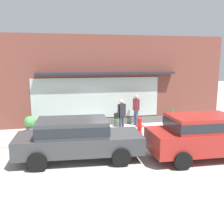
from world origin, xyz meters
TOP-DOWN VIEW (x-y plane):
  - ground_plane at (0.00, 0.00)m, footprint 60.00×60.00m
  - curb_strip at (0.00, -0.20)m, footprint 14.00×0.24m
  - storefront at (-0.01, 3.19)m, footprint 14.00×0.81m
  - fire_hydrant at (1.17, 0.66)m, footprint 0.40×0.37m
  - pedestrian_with_handbag at (0.35, 1.14)m, footprint 0.63×0.26m
  - pedestrian_passerby at (1.56, 2.49)m, footprint 0.33×0.47m
  - parked_car_red at (2.50, -3.00)m, footprint 4.34×2.08m
  - parked_car_dark_gray at (-2.20, -2.18)m, footprint 4.68×2.17m
  - potted_plant_doorstep at (-4.22, 2.27)m, footprint 0.59×0.59m
  - potted_plant_low_front at (3.64, 2.25)m, footprint 0.35×0.35m
  - potted_plant_near_hydrant at (-2.44, 2.22)m, footprint 0.27×0.27m
  - potted_plant_window_right at (0.45, 2.48)m, footprint 0.35×0.35m

SIDE VIEW (x-z plane):
  - ground_plane at x=0.00m, z-range 0.00..0.00m
  - curb_strip at x=0.00m, z-range 0.00..0.12m
  - potted_plant_near_hydrant at x=-2.44m, z-range 0.01..0.55m
  - potted_plant_window_right at x=0.45m, z-range -0.02..0.84m
  - fire_hydrant at x=1.17m, z-range 0.00..0.89m
  - potted_plant_doorstep at x=-4.22m, z-range 0.05..0.88m
  - potted_plant_low_front at x=3.64m, z-range -0.03..1.11m
  - parked_car_dark_gray at x=-2.20m, z-range 0.11..1.66m
  - parked_car_red at x=2.50m, z-range 0.11..1.76m
  - pedestrian_with_handbag at x=0.35m, z-range 0.14..1.86m
  - pedestrian_passerby at x=1.56m, z-range 0.17..1.93m
  - storefront at x=-0.01m, z-range -0.06..4.96m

